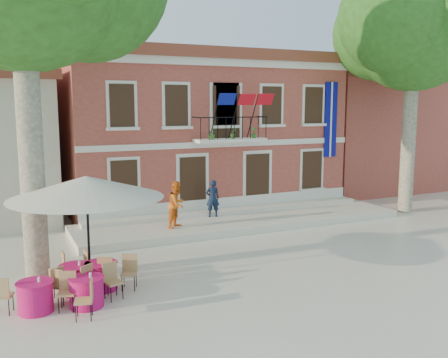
% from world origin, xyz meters
% --- Properties ---
extents(ground, '(90.00, 90.00, 0.00)m').
position_xyz_m(ground, '(0.00, 0.00, 0.00)').
color(ground, beige).
rests_on(ground, ground).
extents(main_building, '(13.50, 9.59, 7.50)m').
position_xyz_m(main_building, '(2.00, 9.99, 3.78)').
color(main_building, '#AF553F').
rests_on(main_building, ground).
extents(neighbor_east, '(9.40, 9.40, 6.40)m').
position_xyz_m(neighbor_east, '(14.00, 11.00, 3.22)').
color(neighbor_east, '#AF553F').
rests_on(neighbor_east, ground).
extents(terrace, '(14.00, 3.40, 0.30)m').
position_xyz_m(terrace, '(2.00, 4.40, 0.15)').
color(terrace, silver).
rests_on(terrace, ground).
extents(plane_tree_east, '(5.82, 5.82, 11.44)m').
position_xyz_m(plane_tree_east, '(10.15, 3.40, 8.45)').
color(plane_tree_east, '#A59E84').
rests_on(plane_tree_east, ground).
extents(patio_umbrella, '(4.20, 4.20, 3.12)m').
position_xyz_m(patio_umbrella, '(-5.13, -0.27, 2.81)').
color(patio_umbrella, black).
rests_on(patio_umbrella, ground).
extents(pedestrian_navy, '(0.65, 0.50, 1.59)m').
position_xyz_m(pedestrian_navy, '(0.93, 5.04, 1.09)').
color(pedestrian_navy, '#0E1B31').
rests_on(pedestrian_navy, terrace).
extents(pedestrian_orange, '(1.11, 1.10, 1.81)m').
position_xyz_m(pedestrian_orange, '(-1.04, 3.97, 1.21)').
color(pedestrian_orange, orange).
rests_on(pedestrian_orange, terrace).
extents(cafe_table_0, '(1.86, 1.72, 0.95)m').
position_xyz_m(cafe_table_0, '(-4.89, -0.69, 0.43)').
color(cafe_table_0, '#BF1265').
rests_on(cafe_table_0, ground).
extents(cafe_table_1, '(1.81, 1.80, 0.95)m').
position_xyz_m(cafe_table_1, '(-5.47, -1.71, 0.43)').
color(cafe_table_1, '#BF1265').
rests_on(cafe_table_1, ground).
extents(cafe_table_2, '(1.96, 1.00, 0.95)m').
position_xyz_m(cafe_table_2, '(-6.66, -1.52, 0.42)').
color(cafe_table_2, '#BF1265').
rests_on(cafe_table_2, ground).
extents(cafe_table_3, '(1.87, 1.65, 0.95)m').
position_xyz_m(cafe_table_3, '(-5.57, -0.63, 0.43)').
color(cafe_table_3, '#BF1265').
rests_on(cafe_table_3, ground).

